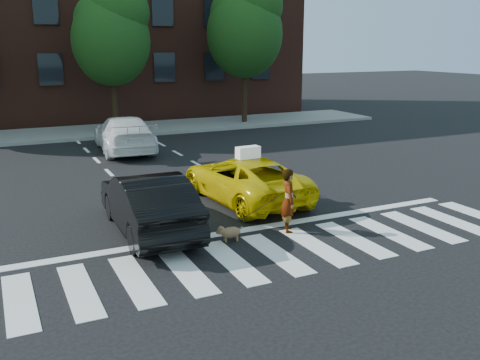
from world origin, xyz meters
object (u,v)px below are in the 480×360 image
(tree_right, at_px, (245,24))
(black_sedan, at_px, (148,203))
(white_suv, at_px, (124,134))
(woman, at_px, (289,201))
(taxi, at_px, (245,179))
(dog, at_px, (229,232))
(tree_mid, at_px, (111,31))

(tree_right, xyz_separation_m, black_sedan, (-9.53, -14.50, -4.56))
(white_suv, distance_m, woman, 11.23)
(taxi, xyz_separation_m, white_suv, (-1.33, 8.45, 0.09))
(black_sedan, bearing_deg, tree_right, -122.07)
(taxi, relative_size, woman, 3.00)
(woman, height_order, dog, woman)
(tree_right, height_order, black_sedan, tree_right)
(black_sedan, bearing_deg, tree_mid, -98.65)
(black_sedan, height_order, white_suv, white_suv)
(woman, bearing_deg, black_sedan, 84.17)
(woman, xyz_separation_m, dog, (-1.52, 0.01, -0.54))
(tree_mid, xyz_separation_m, dog, (-1.12, -15.89, -4.64))
(tree_mid, height_order, woman, tree_mid)
(taxi, xyz_separation_m, black_sedan, (-3.12, -1.32, 0.07))
(black_sedan, height_order, woman, woman)
(tree_right, height_order, taxi, tree_right)
(tree_right, distance_m, dog, 18.55)
(tree_mid, distance_m, white_suv, 6.32)
(tree_mid, height_order, dog, tree_mid)
(tree_mid, relative_size, white_suv, 1.43)
(taxi, xyz_separation_m, woman, (-0.19, -2.72, 0.12))
(black_sedan, height_order, dog, black_sedan)
(tree_mid, distance_m, black_sedan, 15.29)
(tree_mid, xyz_separation_m, black_sedan, (-2.53, -14.50, -4.15))
(tree_mid, distance_m, tree_right, 7.01)
(tree_mid, xyz_separation_m, white_suv, (-0.74, -4.72, -4.13))
(taxi, relative_size, white_suv, 0.91)
(taxi, bearing_deg, white_suv, -85.50)
(tree_right, xyz_separation_m, woman, (-6.60, -15.90, -4.51))
(tree_right, distance_m, taxi, 15.37)
(taxi, relative_size, black_sedan, 1.06)
(white_suv, bearing_deg, taxi, 103.37)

